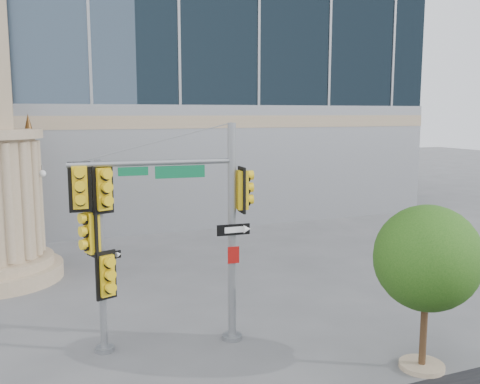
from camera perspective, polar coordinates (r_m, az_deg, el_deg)
name	(u,v)px	position (r m, az deg, el deg)	size (l,w,h in m)	color
ground	(269,362)	(12.78, 3.15, -17.66)	(120.00, 120.00, 0.00)	#545456
main_signal_pole	(193,210)	(12.69, -5.08, -1.95)	(4.17, 0.70, 5.39)	slate
secondary_signal_pole	(101,242)	(12.68, -14.65, -5.22)	(0.86, 0.61, 4.57)	slate
street_tree	(428,262)	(12.34, 19.43, -7.07)	(2.36, 2.31, 3.68)	tan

